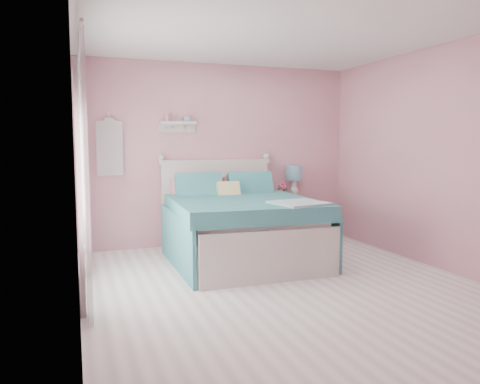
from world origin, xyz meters
TOP-DOWN VIEW (x-y plane):
  - floor at (0.00, 0.00)m, footprint 4.50×4.50m
  - room_shell at (0.00, 0.00)m, footprint 4.50×4.50m
  - bed at (-0.07, 1.18)m, footprint 1.75×2.16m
  - nightstand at (1.02, 2.01)m, footprint 0.45×0.44m
  - table_lamp at (1.13, 2.07)m, footprint 0.24×0.24m
  - vase at (0.91, 2.02)m, footprint 0.16×0.16m
  - teacup at (1.00, 1.89)m, footprint 0.10×0.10m
  - roses at (0.91, 2.02)m, footprint 0.14×0.11m
  - wall_shelf at (-0.63, 2.19)m, footprint 0.50×0.15m
  - hanging_dress at (-1.55, 2.18)m, footprint 0.34×0.03m
  - french_door at (-1.97, 0.40)m, footprint 0.04×1.32m
  - curtain_near at (-1.92, -0.34)m, footprint 0.04×0.40m
  - curtain_far at (-1.92, 1.14)m, footprint 0.04×0.40m

SIDE VIEW (x-z plane):
  - floor at x=0.00m, z-range 0.00..0.00m
  - nightstand at x=1.02m, z-range 0.00..0.65m
  - bed at x=-0.07m, z-range -0.20..1.03m
  - teacup at x=1.00m, z-range 0.65..0.72m
  - vase at x=0.91m, z-range 0.65..0.79m
  - roses at x=0.91m, z-range 0.77..0.89m
  - table_lamp at x=1.13m, z-range 0.74..1.23m
  - french_door at x=-1.97m, z-range -0.01..2.15m
  - curtain_near at x=-1.92m, z-range 0.02..2.34m
  - curtain_far at x=-1.92m, z-range 0.02..2.34m
  - hanging_dress at x=-1.55m, z-range 1.04..1.76m
  - room_shell at x=0.00m, z-range -0.67..3.83m
  - wall_shelf at x=-0.63m, z-range 1.61..1.86m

